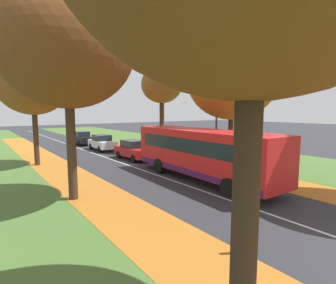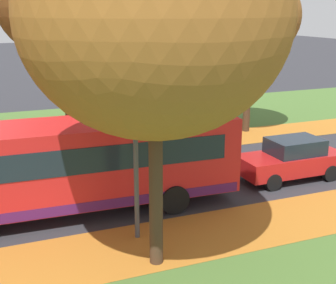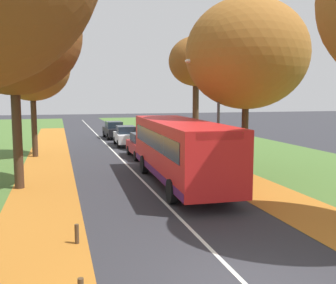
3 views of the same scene
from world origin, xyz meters
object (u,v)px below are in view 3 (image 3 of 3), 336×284
(bollard_third, at_px, (77,234))
(car_red_lead, at_px, (143,145))
(tree_left_near, at_px, (13,34))
(bus, at_px, (180,148))
(streetlamp_right, at_px, (213,104))
(tree_right_mid, at_px, (196,62))
(car_black_third_in_line, at_px, (114,130))
(tree_left_mid, at_px, (32,67))
(tree_right_near, at_px, (247,54))
(car_white_following, at_px, (126,136))

(bollard_third, relative_size, car_red_lead, 0.14)
(tree_left_near, relative_size, bus, 0.91)
(bollard_third, relative_size, bus, 0.05)
(streetlamp_right, xyz_separation_m, bus, (-2.11, -1.19, -2.03))
(tree_right_mid, xyz_separation_m, car_black_third_in_line, (-4.77, 10.11, -5.79))
(tree_left_mid, relative_size, bus, 0.79)
(tree_right_near, height_order, bus, tree_right_near)
(tree_right_near, relative_size, bollard_third, 16.02)
(tree_left_near, height_order, car_white_following, tree_left_near)
(car_red_lead, xyz_separation_m, car_white_following, (-0.10, 6.47, 0.00))
(tree_right_mid, relative_size, streetlamp_right, 1.42)
(bollard_third, bearing_deg, car_red_lead, 70.93)
(tree_right_mid, distance_m, bus, 12.41)
(bollard_third, bearing_deg, tree_left_mid, 96.65)
(bollard_third, height_order, bus, bus)
(tree_left_near, xyz_separation_m, tree_right_near, (11.20, 0.14, -0.55))
(bollard_third, relative_size, streetlamp_right, 0.09)
(tree_right_mid, bearing_deg, car_white_following, 136.84)
(tree_right_near, bearing_deg, tree_right_mid, 86.54)
(tree_right_near, bearing_deg, bollard_third, -139.65)
(tree_right_mid, distance_m, bollard_third, 20.44)
(streetlamp_right, xyz_separation_m, car_black_third_in_line, (-2.36, 19.39, -2.92))
(bollard_third, distance_m, car_white_following, 21.80)
(bollard_third, distance_m, car_red_lead, 15.61)
(tree_left_mid, bearing_deg, car_black_third_in_line, 56.01)
(car_white_following, bearing_deg, car_red_lead, -89.15)
(tree_left_near, height_order, bollard_third, tree_left_near)
(bus, xyz_separation_m, car_red_lead, (0.03, 8.29, -0.89))
(tree_left_near, relative_size, tree_left_mid, 1.14)
(tree_left_near, height_order, tree_right_near, tree_left_near)
(streetlamp_right, bearing_deg, car_red_lead, 106.30)
(tree_left_near, relative_size, car_red_lead, 2.26)
(tree_right_mid, bearing_deg, tree_left_near, -141.42)
(bus, bearing_deg, bollard_third, -128.15)
(tree_left_near, distance_m, tree_right_mid, 15.04)
(tree_right_mid, height_order, streetlamp_right, tree_right_mid)
(tree_right_near, bearing_deg, car_black_third_in_line, 102.28)
(streetlamp_right, bearing_deg, bollard_third, -133.20)
(tree_left_mid, height_order, car_red_lead, tree_left_mid)
(tree_right_near, distance_m, car_black_third_in_line, 20.55)
(tree_right_mid, height_order, car_white_following, tree_right_mid)
(bollard_third, distance_m, streetlamp_right, 11.03)
(bollard_third, height_order, streetlamp_right, streetlamp_right)
(car_red_lead, bearing_deg, tree_left_near, -135.24)
(bus, bearing_deg, car_black_third_in_line, 90.71)
(car_red_lead, bearing_deg, bollard_third, -109.07)
(tree_right_near, height_order, car_black_third_in_line, tree_right_near)
(tree_left_near, relative_size, bollard_third, 16.72)
(tree_left_near, bearing_deg, tree_right_mid, 38.58)
(tree_right_near, height_order, bollard_third, tree_right_near)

